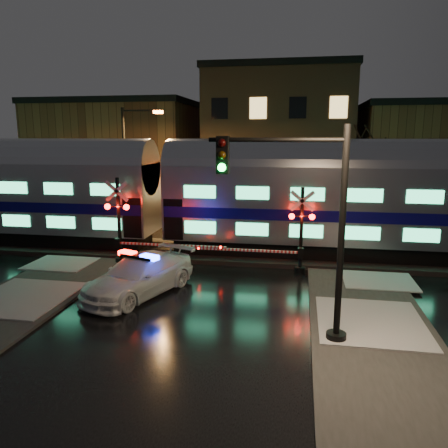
{
  "coord_description": "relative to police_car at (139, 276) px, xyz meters",
  "views": [
    {
      "loc": [
        4.01,
        -17.47,
        6.29
      ],
      "look_at": [
        0.49,
        2.5,
        2.2
      ],
      "focal_mm": 35.0,
      "sensor_mm": 36.0,
      "label": 1
    }
  ],
  "objects": [
    {
      "name": "train",
      "position": [
        -1.13,
        6.52,
        2.6
      ],
      "size": [
        51.0,
        3.12,
        5.92
      ],
      "color": "black",
      "rests_on": "ballast"
    },
    {
      "name": "building_right",
      "position": [
        17.27,
        23.52,
        3.47
      ],
      "size": [
        12.0,
        10.0,
        8.5
      ],
      "primitive_type": "cube",
      "color": "brown",
      "rests_on": "ground"
    },
    {
      "name": "streetlight",
      "position": [
        -4.53,
        10.52,
        3.86
      ],
      "size": [
        2.69,
        0.28,
        8.05
      ],
      "color": "black",
      "rests_on": "ground"
    },
    {
      "name": "traffic_light",
      "position": [
        6.49,
        -3.04,
        2.74
      ],
      "size": [
        4.29,
        0.74,
        6.63
      ],
      "rotation": [
        0.0,
        0.0,
        0.21
      ],
      "color": "black",
      "rests_on": "ground"
    },
    {
      "name": "building_mid",
      "position": [
        4.27,
        24.02,
        4.97
      ],
      "size": [
        12.0,
        11.0,
        11.5
      ],
      "primitive_type": "cube",
      "color": "brown",
      "rests_on": "ground"
    },
    {
      "name": "crossing_signal_left",
      "position": [
        -2.13,
        3.83,
        1.01
      ],
      "size": [
        6.12,
        0.67,
        4.33
      ],
      "color": "black",
      "rests_on": "ground"
    },
    {
      "name": "ground",
      "position": [
        2.27,
        1.52,
        -0.78
      ],
      "size": [
        120.0,
        120.0,
        0.0
      ],
      "primitive_type": "plane",
      "color": "black",
      "rests_on": "ground"
    },
    {
      "name": "police_car",
      "position": [
        0.0,
        0.0,
        0.0
      ],
      "size": [
        3.96,
        5.77,
        1.72
      ],
      "rotation": [
        0.0,
        0.0,
        -0.37
      ],
      "color": "white",
      "rests_on": "ground"
    },
    {
      "name": "ballast",
      "position": [
        2.27,
        6.52,
        -0.66
      ],
      "size": [
        90.0,
        4.2,
        0.24
      ],
      "primitive_type": "cube",
      "color": "black",
      "rests_on": "ground"
    },
    {
      "name": "crossing_signal_right",
      "position": [
        6.03,
        3.83,
        0.88
      ],
      "size": [
        5.7,
        0.65,
        4.03
      ],
      "color": "black",
      "rests_on": "ground"
    },
    {
      "name": "sidewalk_right",
      "position": [
        8.77,
        -4.48,
        -0.72
      ],
      "size": [
        4.0,
        20.0,
        0.12
      ],
      "primitive_type": "cube",
      "color": "#2D2D2D",
      "rests_on": "ground"
    },
    {
      "name": "building_left",
      "position": [
        -10.73,
        23.52,
        3.72
      ],
      "size": [
        14.0,
        10.0,
        9.0
      ],
      "primitive_type": "cube",
      "color": "brown",
      "rests_on": "ground"
    }
  ]
}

